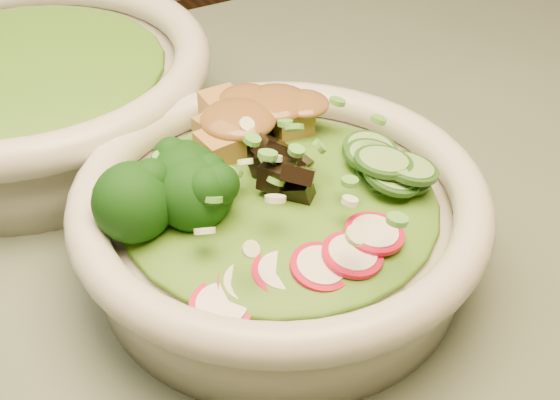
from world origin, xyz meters
name	(u,v)px	position (x,y,z in m)	size (l,w,h in m)	color
dining_table	(332,335)	(0.00, 0.00, 0.64)	(1.20, 0.80, 0.75)	black
salad_bowl	(280,223)	(-0.06, -0.01, 0.79)	(0.28, 0.28, 0.07)	beige
side_bowl	(27,88)	(-0.16, 0.24, 0.79)	(0.31, 0.31, 0.08)	beige
lettuce_bed	(280,199)	(-0.06, -0.01, 0.81)	(0.21, 0.21, 0.02)	#2D5E13
side_lettuce	(21,65)	(-0.16, 0.24, 0.82)	(0.21, 0.21, 0.03)	#2D5E13
broccoli_florets	(182,198)	(-0.12, 0.00, 0.83)	(0.08, 0.07, 0.04)	black
radish_slices	(317,262)	(-0.07, -0.08, 0.82)	(0.11, 0.04, 0.02)	#B10D2B
cucumber_slices	(378,168)	(0.01, -0.03, 0.82)	(0.07, 0.07, 0.04)	#87C06A
mushroom_heap	(275,170)	(-0.05, 0.00, 0.83)	(0.07, 0.07, 0.04)	black
tofu_cubes	(257,130)	(-0.04, 0.05, 0.82)	(0.09, 0.06, 0.04)	#AA7538
peanut_sauce	(257,114)	(-0.04, 0.05, 0.84)	(0.07, 0.06, 0.02)	brown
scallion_garnish	(280,168)	(-0.06, -0.01, 0.84)	(0.20, 0.20, 0.02)	#55A53A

